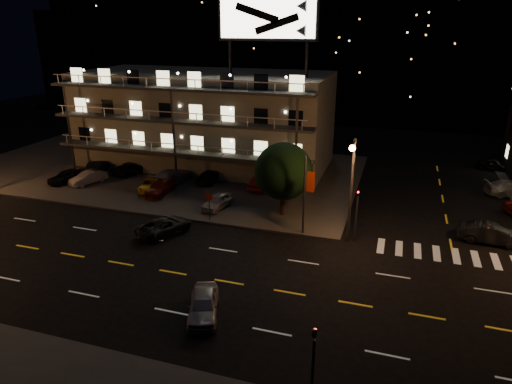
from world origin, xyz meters
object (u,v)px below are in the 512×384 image
(side_car_0, at_px, (491,234))
(road_car_east, at_px, (204,304))
(lot_car_4, at_px, (217,201))
(lot_car_2, at_px, (152,185))
(lot_car_7, at_px, (171,176))
(tree, at_px, (283,173))
(road_car_west, at_px, (165,226))

(side_car_0, xyz_separation_m, road_car_east, (-16.88, -14.89, -0.06))
(lot_car_4, xyz_separation_m, road_car_east, (5.22, -14.75, -0.09))
(road_car_east, bearing_deg, lot_car_2, 108.23)
(side_car_0, bearing_deg, lot_car_4, 94.19)
(lot_car_7, xyz_separation_m, road_car_east, (12.18, -19.44, -0.22))
(tree, bearing_deg, lot_car_4, -176.52)
(road_car_east, bearing_deg, lot_car_4, 90.13)
(lot_car_4, distance_m, road_car_east, 15.65)
(tree, distance_m, side_car_0, 16.53)
(road_car_east, xyz_separation_m, road_car_west, (-7.28, 8.93, -0.06))
(lot_car_2, xyz_separation_m, lot_car_4, (7.76, -2.11, 0.02))
(lot_car_4, height_order, side_car_0, side_car_0)
(lot_car_4, relative_size, road_car_west, 0.81)
(lot_car_4, relative_size, side_car_0, 0.81)
(tree, relative_size, road_car_east, 1.56)
(side_car_0, relative_size, road_car_west, 1.00)
(road_car_west, bearing_deg, tree, -117.13)
(tree, height_order, road_car_west, tree)
(lot_car_4, distance_m, road_car_west, 6.18)
(lot_car_7, bearing_deg, lot_car_4, 154.63)
(side_car_0, relative_size, road_car_east, 1.12)
(tree, height_order, lot_car_7, tree)
(lot_car_2, distance_m, road_car_west, 9.77)
(tree, relative_size, lot_car_2, 1.45)
(lot_car_2, xyz_separation_m, side_car_0, (29.86, -1.98, -0.01))
(lot_car_2, height_order, lot_car_7, lot_car_7)
(lot_car_4, distance_m, side_car_0, 22.10)
(lot_car_7, bearing_deg, road_car_west, 123.58)
(tree, bearing_deg, side_car_0, -0.77)
(lot_car_7, bearing_deg, lot_car_2, 81.38)
(road_car_east, height_order, road_car_west, road_car_east)
(road_car_west, bearing_deg, road_car_east, 154.15)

